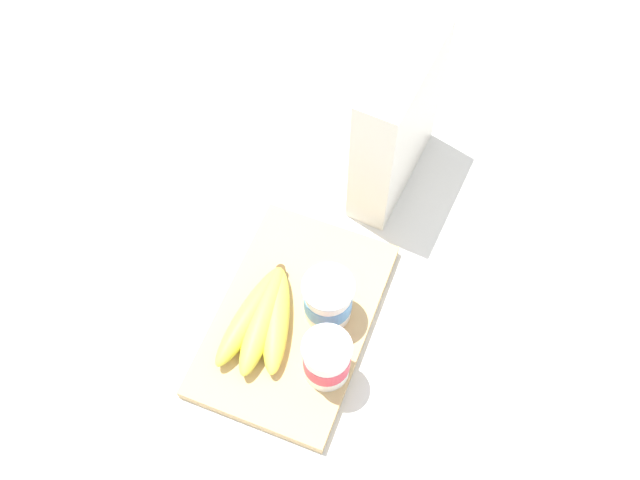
% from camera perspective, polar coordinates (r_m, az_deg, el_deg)
% --- Properties ---
extents(ground_plane, '(2.40, 2.40, 0.00)m').
position_cam_1_polar(ground_plane, '(1.07, -2.04, -6.43)').
color(ground_plane, silver).
extents(cutting_board, '(0.32, 0.21, 0.02)m').
position_cam_1_polar(cutting_board, '(1.06, -2.05, -6.21)').
color(cutting_board, tan).
rests_on(cutting_board, ground_plane).
extents(cereal_box, '(0.21, 0.08, 0.26)m').
position_cam_1_polar(cereal_box, '(1.09, 6.08, 9.10)').
color(cereal_box, white).
rests_on(cereal_box, ground_plane).
extents(yogurt_cup_front, '(0.07, 0.07, 0.08)m').
position_cam_1_polar(yogurt_cup_front, '(1.01, 0.63, -4.67)').
color(yogurt_cup_front, white).
rests_on(yogurt_cup_front, cutting_board).
extents(yogurt_cup_back, '(0.07, 0.07, 0.09)m').
position_cam_1_polar(yogurt_cup_back, '(0.97, 0.53, -9.32)').
color(yogurt_cup_back, white).
rests_on(yogurt_cup_back, cutting_board).
extents(banana_bunch, '(0.18, 0.11, 0.04)m').
position_cam_1_polar(banana_bunch, '(1.03, -4.54, -6.12)').
color(banana_bunch, '#E4DF47').
rests_on(banana_bunch, cutting_board).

